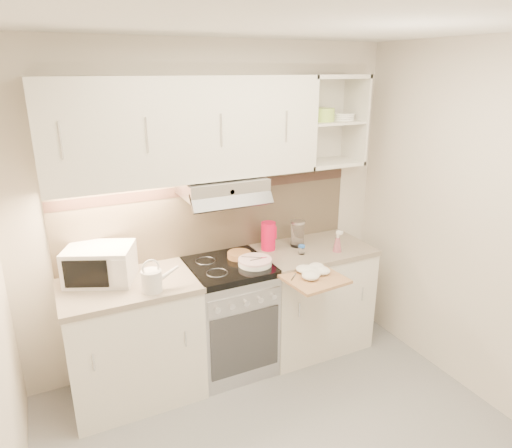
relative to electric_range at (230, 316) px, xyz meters
name	(u,v)px	position (x,y,z in m)	size (l,w,h in m)	color
room_shell	(276,193)	(0.00, -0.73, 1.18)	(3.04, 2.84, 2.52)	beige
base_cabinet_left	(133,342)	(-0.75, 0.00, -0.02)	(0.90, 0.60, 0.86)	silver
worktop_left	(128,285)	(-0.75, 0.00, 0.43)	(0.92, 0.62, 0.04)	gray
base_cabinet_right	(311,298)	(0.75, 0.00, -0.02)	(0.90, 0.60, 0.86)	silver
worktop_right	(313,250)	(0.75, 0.00, 0.43)	(0.92, 0.62, 0.04)	gray
electric_range	(230,316)	(0.00, 0.00, 0.00)	(0.60, 0.60, 0.90)	#B7B7BC
microwave	(100,264)	(-0.90, 0.12, 0.57)	(0.53, 0.47, 0.25)	silver
watering_can	(153,279)	(-0.62, -0.19, 0.53)	(0.27, 0.14, 0.23)	silver
plate_stack	(255,262)	(0.17, -0.11, 0.47)	(0.25, 0.25, 0.05)	white
bread_loaf	(239,255)	(0.12, 0.07, 0.47)	(0.18, 0.18, 0.05)	#A87642
pink_pitcher	(268,236)	(0.40, 0.12, 0.57)	(0.12, 0.12, 0.23)	red
glass_jar	(297,233)	(0.65, 0.08, 0.56)	(0.12, 0.12, 0.22)	silver
spice_jar	(302,250)	(0.59, -0.08, 0.49)	(0.05, 0.05, 0.08)	silver
spray_bottle	(338,243)	(0.88, -0.16, 0.52)	(0.07, 0.07, 0.19)	pink
cutting_board	(314,279)	(0.47, -0.46, 0.42)	(0.40, 0.36, 0.02)	#AD844E
dish_towel	(314,270)	(0.49, -0.41, 0.47)	(0.26, 0.22, 0.07)	silver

